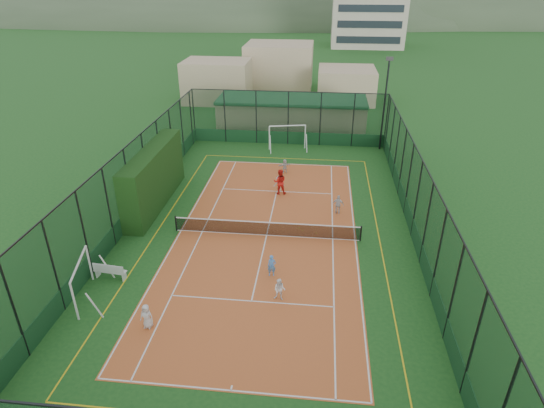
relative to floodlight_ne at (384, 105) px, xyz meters
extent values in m
plane|color=#1A4D1C|center=(-8.60, -16.60, -4.12)|extent=(300.00, 300.00, 0.00)
cube|color=#C9632C|center=(-8.60, -16.60, -4.12)|extent=(11.17, 23.97, 0.01)
cube|color=black|center=(-16.90, -13.00, -2.12)|extent=(1.37, 9.17, 4.01)
imported|color=silver|center=(-13.10, -25.35, -3.49)|extent=(0.64, 0.43, 1.26)
imported|color=#4D8CDA|center=(-7.82, -20.72, -3.49)|extent=(0.49, 0.36, 1.25)
imported|color=white|center=(-7.21, -22.70, -3.51)|extent=(0.65, 0.54, 1.22)
imported|color=silver|center=(-8.42, -10.20, -3.49)|extent=(0.88, 0.60, 1.26)
imported|color=silver|center=(-4.12, -13.18, -3.45)|extent=(0.83, 0.46, 1.33)
imported|color=silver|center=(-8.31, -6.55, -3.55)|extent=(1.09, 0.75, 1.13)
imported|color=red|center=(-8.35, -10.53, -3.16)|extent=(1.00, 0.82, 1.91)
sphere|color=#CCE033|center=(-6.61, -15.53, -4.08)|extent=(0.07, 0.07, 0.07)
sphere|color=#CCE033|center=(-6.76, -15.56, -4.08)|extent=(0.07, 0.07, 0.07)
sphere|color=#CCE033|center=(-6.38, -15.82, -4.08)|extent=(0.07, 0.07, 0.07)
sphere|color=#CCE033|center=(-11.35, -16.06, -4.08)|extent=(0.07, 0.07, 0.07)
sphere|color=#CCE033|center=(-5.52, -16.04, -4.08)|extent=(0.07, 0.07, 0.07)
sphere|color=#CCE033|center=(-7.85, -14.99, -4.08)|extent=(0.07, 0.07, 0.07)
camera|label=1|loc=(-5.62, -40.79, 10.66)|focal=30.00mm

